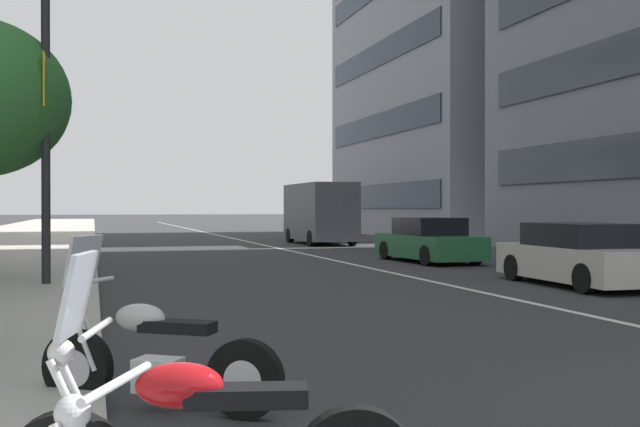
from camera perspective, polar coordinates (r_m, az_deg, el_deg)
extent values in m
cube|color=silver|center=(38.72, -5.86, -2.12)|extent=(110.00, 0.16, 0.01)
cylinder|color=silver|center=(2.94, -15.42, -12.52)|extent=(0.56, 0.29, 0.04)
sphere|color=silver|center=(3.04, -18.63, -14.41)|extent=(0.14, 0.14, 0.14)
cube|color=black|center=(3.99, -5.70, -13.88)|extent=(0.36, 0.67, 0.10)
ellipsoid|color=#AD1116|center=(4.00, -10.85, -12.96)|extent=(0.34, 0.50, 0.24)
cylinder|color=silver|center=(4.07, -18.29, -14.99)|extent=(0.12, 0.32, 0.64)
cylinder|color=silver|center=(4.20, -17.79, -14.50)|extent=(0.12, 0.32, 0.64)
cylinder|color=silver|center=(4.02, -16.94, -8.55)|extent=(0.59, 0.18, 0.04)
sphere|color=silver|center=(4.09, -19.43, -10.12)|extent=(0.14, 0.14, 0.14)
cube|color=#B2BCC6|center=(4.02, -18.34, -5.97)|extent=(0.46, 0.22, 0.44)
cylinder|color=black|center=(6.90, -18.29, -11.25)|extent=(0.46, 0.61, 0.65)
cylinder|color=silver|center=(6.90, -18.29, -11.25)|extent=(0.29, 0.34, 0.33)
cylinder|color=black|center=(6.16, -5.83, -12.65)|extent=(0.46, 0.61, 0.65)
cylinder|color=silver|center=(6.16, -5.83, -12.65)|extent=(0.29, 0.34, 0.33)
cube|color=silver|center=(6.50, -12.43, -12.12)|extent=(0.43, 0.46, 0.28)
cube|color=black|center=(6.34, -10.99, -8.61)|extent=(0.54, 0.65, 0.10)
ellipsoid|color=#B2B2B7|center=(6.50, -13.76, -7.86)|extent=(0.45, 0.52, 0.24)
cylinder|color=silver|center=(6.75, -18.07, -8.88)|extent=(0.21, 0.29, 0.64)
cylinder|color=silver|center=(6.86, -17.40, -8.72)|extent=(0.21, 0.29, 0.64)
cylinder|color=silver|center=(6.70, -17.17, -5.03)|extent=(0.52, 0.36, 0.04)
sphere|color=silver|center=(6.82, -18.44, -5.95)|extent=(0.14, 0.14, 0.14)
cube|color=#B2BCC6|center=(6.74, -17.88, -3.46)|extent=(0.43, 0.34, 0.44)
cylinder|color=silver|center=(6.52, -9.60, -13.10)|extent=(0.45, 0.62, 0.16)
cube|color=beige|center=(17.30, 19.53, -3.60)|extent=(4.34, 2.03, 0.73)
cube|color=black|center=(17.25, 19.58, -1.56)|extent=(2.38, 1.80, 0.51)
cylinder|color=black|center=(18.07, 14.81, -4.07)|extent=(0.63, 0.25, 0.62)
cylinder|color=black|center=(18.95, 19.25, -3.87)|extent=(0.63, 0.25, 0.62)
cylinder|color=black|center=(15.69, 19.87, -4.76)|extent=(0.63, 0.25, 0.62)
cube|color=#236038|center=(23.78, 8.42, -2.51)|extent=(4.49, 2.01, 0.72)
cube|color=black|center=(23.72, 8.47, -0.98)|extent=(2.12, 1.76, 0.55)
cylinder|color=black|center=(24.72, 5.13, -2.85)|extent=(0.63, 0.25, 0.62)
cylinder|color=black|center=(25.46, 8.52, -2.76)|extent=(0.63, 0.25, 0.62)
cylinder|color=black|center=(22.12, 8.31, -3.24)|extent=(0.63, 0.25, 0.62)
cylinder|color=black|center=(22.94, 11.96, -3.11)|extent=(0.63, 0.25, 0.62)
cube|color=#4C5156|center=(35.18, -0.02, 0.15)|extent=(5.61, 2.15, 2.67)
cube|color=black|center=(32.53, 1.42, 1.16)|extent=(0.04, 1.80, 0.56)
cylinder|color=black|center=(36.77, -2.33, -1.70)|extent=(0.72, 0.26, 0.72)
cylinder|color=black|center=(37.31, 0.55, -1.67)|extent=(0.72, 0.26, 0.72)
cylinder|color=black|center=(33.10, -0.66, -1.94)|extent=(0.72, 0.26, 0.72)
cylinder|color=black|center=(33.70, 2.51, -1.89)|extent=(0.72, 0.26, 0.72)
cylinder|color=#232326|center=(16.52, -20.50, 9.41)|extent=(0.18, 0.18, 8.32)
cube|color=gold|center=(16.17, -20.58, 9.62)|extent=(0.56, 0.03, 1.10)
cube|color=gold|center=(16.86, -20.43, 9.24)|extent=(0.56, 0.03, 1.10)
cube|color=#232D3D|center=(45.94, 4.59, 1.35)|extent=(17.04, 0.08, 1.50)
cube|color=#232D3D|center=(46.23, 4.60, 6.85)|extent=(17.04, 0.08, 1.50)
cube|color=#232D3D|center=(46.93, 4.60, 12.23)|extent=(17.04, 0.08, 1.50)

